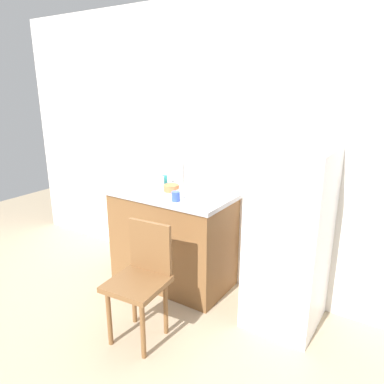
{
  "coord_description": "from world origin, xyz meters",
  "views": [
    {
      "loc": [
        1.77,
        -1.91,
        1.87
      ],
      "look_at": [
        0.13,
        0.6,
        0.97
      ],
      "focal_mm": 33.67,
      "sensor_mm": 36.0,
      "label": 1
    }
  ],
  "objects_px": {
    "refrigerator": "(289,239)",
    "terracotta_bowl": "(171,188)",
    "chair": "(141,277)",
    "cup_blue": "(176,196)",
    "cup_teal": "(164,180)",
    "cup_white": "(161,182)",
    "dish_tray": "(196,193)"
  },
  "relations": [
    {
      "from": "refrigerator",
      "to": "terracotta_bowl",
      "type": "distance_m",
      "value": 1.16
    },
    {
      "from": "refrigerator",
      "to": "chair",
      "type": "relative_size",
      "value": 1.62
    },
    {
      "from": "terracotta_bowl",
      "to": "cup_blue",
      "type": "xyz_separation_m",
      "value": [
        0.21,
        -0.22,
        0.01
      ]
    },
    {
      "from": "terracotta_bowl",
      "to": "cup_blue",
      "type": "bearing_deg",
      "value": -46.72
    },
    {
      "from": "terracotta_bowl",
      "to": "cup_teal",
      "type": "height_order",
      "value": "cup_teal"
    },
    {
      "from": "cup_blue",
      "to": "cup_white",
      "type": "bearing_deg",
      "value": 143.58
    },
    {
      "from": "terracotta_bowl",
      "to": "cup_white",
      "type": "bearing_deg",
      "value": 161.53
    },
    {
      "from": "dish_tray",
      "to": "cup_blue",
      "type": "bearing_deg",
      "value": -103.36
    },
    {
      "from": "refrigerator",
      "to": "cup_blue",
      "type": "distance_m",
      "value": 0.98
    },
    {
      "from": "chair",
      "to": "dish_tray",
      "type": "height_order",
      "value": "dish_tray"
    },
    {
      "from": "terracotta_bowl",
      "to": "cup_white",
      "type": "xyz_separation_m",
      "value": [
        -0.17,
        0.06,
        0.02
      ]
    },
    {
      "from": "refrigerator",
      "to": "cup_blue",
      "type": "bearing_deg",
      "value": -167.53
    },
    {
      "from": "chair",
      "to": "cup_white",
      "type": "relative_size",
      "value": 8.72
    },
    {
      "from": "dish_tray",
      "to": "cup_white",
      "type": "distance_m",
      "value": 0.43
    },
    {
      "from": "chair",
      "to": "terracotta_bowl",
      "type": "bearing_deg",
      "value": 105.04
    },
    {
      "from": "terracotta_bowl",
      "to": "cup_teal",
      "type": "xyz_separation_m",
      "value": [
        -0.2,
        0.15,
        0.02
      ]
    },
    {
      "from": "refrigerator",
      "to": "cup_teal",
      "type": "height_order",
      "value": "refrigerator"
    },
    {
      "from": "dish_tray",
      "to": "cup_teal",
      "type": "xyz_separation_m",
      "value": [
        -0.46,
        0.14,
        0.02
      ]
    },
    {
      "from": "dish_tray",
      "to": "cup_blue",
      "type": "relative_size",
      "value": 3.44
    },
    {
      "from": "cup_white",
      "to": "cup_teal",
      "type": "xyz_separation_m",
      "value": [
        -0.03,
        0.1,
        -0.0
      ]
    },
    {
      "from": "refrigerator",
      "to": "terracotta_bowl",
      "type": "bearing_deg",
      "value": 179.34
    },
    {
      "from": "cup_white",
      "to": "cup_teal",
      "type": "height_order",
      "value": "cup_white"
    },
    {
      "from": "cup_blue",
      "to": "dish_tray",
      "type": "bearing_deg",
      "value": 76.64
    },
    {
      "from": "cup_white",
      "to": "chair",
      "type": "bearing_deg",
      "value": -61.52
    },
    {
      "from": "chair",
      "to": "terracotta_bowl",
      "type": "distance_m",
      "value": 0.95
    },
    {
      "from": "chair",
      "to": "cup_blue",
      "type": "xyz_separation_m",
      "value": [
        -0.09,
        0.57,
        0.46
      ]
    },
    {
      "from": "cup_white",
      "to": "dish_tray",
      "type": "bearing_deg",
      "value": -6.18
    },
    {
      "from": "chair",
      "to": "cup_teal",
      "type": "bearing_deg",
      "value": 112.23
    },
    {
      "from": "cup_blue",
      "to": "cup_teal",
      "type": "distance_m",
      "value": 0.55
    },
    {
      "from": "cup_blue",
      "to": "cup_teal",
      "type": "height_order",
      "value": "cup_teal"
    },
    {
      "from": "chair",
      "to": "cup_teal",
      "type": "height_order",
      "value": "cup_teal"
    },
    {
      "from": "refrigerator",
      "to": "terracotta_bowl",
      "type": "relative_size",
      "value": 10.13
    }
  ]
}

